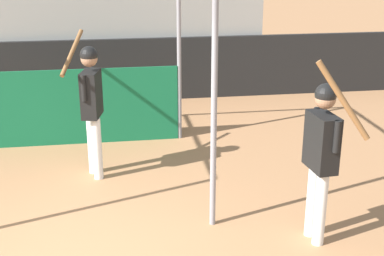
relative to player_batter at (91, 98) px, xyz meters
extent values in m
cube|color=black|center=(-0.27, 3.80, -0.50)|extent=(24.00, 0.12, 1.32)
cube|color=#9E9E99|center=(-0.27, 5.86, 0.52)|extent=(7.60, 4.00, 3.37)
cube|color=#1E6B3D|center=(-1.64, 4.26, 0.20)|extent=(0.45, 0.40, 0.10)
cube|color=#1E6B3D|center=(-1.64, 4.44, 0.43)|extent=(0.45, 0.06, 0.40)
cube|color=#1E6B3D|center=(-1.09, 4.26, 0.20)|extent=(0.45, 0.40, 0.10)
cube|color=#1E6B3D|center=(-1.09, 4.44, 0.43)|extent=(0.45, 0.06, 0.40)
cube|color=#1E6B3D|center=(-0.54, 4.26, 0.20)|extent=(0.45, 0.40, 0.10)
cube|color=#1E6B3D|center=(-0.54, 4.44, 0.43)|extent=(0.45, 0.06, 0.40)
cube|color=#1E6B3D|center=(0.01, 4.26, 0.20)|extent=(0.45, 0.40, 0.10)
cube|color=#1E6B3D|center=(0.01, 4.44, 0.43)|extent=(0.45, 0.06, 0.40)
cube|color=#1E6B3D|center=(0.56, 4.26, 0.20)|extent=(0.45, 0.40, 0.10)
cube|color=#1E6B3D|center=(0.56, 4.44, 0.43)|extent=(0.45, 0.06, 0.40)
cube|color=#1E6B3D|center=(1.11, 4.26, 0.20)|extent=(0.45, 0.40, 0.10)
cube|color=#1E6B3D|center=(1.11, 4.44, 0.43)|extent=(0.45, 0.06, 0.40)
cube|color=#1E6B3D|center=(1.66, 4.26, 0.20)|extent=(0.45, 0.40, 0.10)
cube|color=#1E6B3D|center=(1.66, 4.44, 0.43)|extent=(0.45, 0.06, 0.40)
cube|color=#1E6B3D|center=(2.21, 4.26, 0.20)|extent=(0.45, 0.40, 0.10)
cube|color=#1E6B3D|center=(2.21, 4.44, 0.43)|extent=(0.45, 0.06, 0.40)
cube|color=#1E6B3D|center=(2.76, 4.26, 0.20)|extent=(0.45, 0.40, 0.10)
cube|color=#1E6B3D|center=(2.76, 4.44, 0.43)|extent=(0.45, 0.06, 0.40)
cube|color=#1E6B3D|center=(-1.64, 5.06, 0.60)|extent=(0.45, 0.40, 0.10)
cube|color=#1E6B3D|center=(-1.09, 5.06, 0.60)|extent=(0.45, 0.40, 0.10)
cube|color=#1E6B3D|center=(-0.54, 5.06, 0.60)|extent=(0.45, 0.40, 0.10)
cube|color=#1E6B3D|center=(0.01, 5.06, 0.60)|extent=(0.45, 0.40, 0.10)
cube|color=#1E6B3D|center=(0.56, 5.06, 0.60)|extent=(0.45, 0.40, 0.10)
cube|color=#1E6B3D|center=(1.11, 5.06, 0.60)|extent=(0.45, 0.40, 0.10)
cube|color=#1E6B3D|center=(1.66, 5.06, 0.60)|extent=(0.45, 0.40, 0.10)
cube|color=#1E6B3D|center=(2.21, 5.06, 0.60)|extent=(0.45, 0.40, 0.10)
cube|color=#1E6B3D|center=(2.76, 5.06, 0.60)|extent=(0.45, 0.40, 0.10)
cylinder|color=gray|center=(1.41, -1.65, 0.35)|extent=(0.07, 0.07, 3.03)
cylinder|color=gray|center=(1.41, 1.36, 0.35)|extent=(0.07, 0.07, 3.03)
cube|color=#14663D|center=(-0.28, 1.34, -0.52)|extent=(3.31, 0.03, 1.28)
cylinder|color=white|center=(0.05, -0.12, -0.71)|extent=(0.15, 0.15, 0.91)
cylinder|color=white|center=(-0.03, 0.10, -0.71)|extent=(0.15, 0.15, 0.91)
cube|color=black|center=(0.01, -0.01, 0.07)|extent=(0.31, 0.48, 0.64)
sphere|color=#A37556|center=(0.01, -0.01, 0.56)|extent=(0.23, 0.23, 0.23)
sphere|color=black|center=(0.01, -0.01, 0.61)|extent=(0.24, 0.24, 0.24)
cylinder|color=black|center=(-0.08, -0.23, 0.21)|extent=(0.08, 0.08, 0.35)
cylinder|color=black|center=(0.01, 0.23, 0.21)|extent=(0.08, 0.08, 0.35)
cylinder|color=brown|center=(-0.24, 0.31, 0.59)|extent=(0.33, 0.72, 0.55)
sphere|color=brown|center=(0.10, 0.18, 0.34)|extent=(0.08, 0.08, 0.08)
cylinder|color=white|center=(2.48, -2.07, -0.72)|extent=(0.14, 0.14, 0.88)
cylinder|color=white|center=(2.50, -2.27, -0.72)|extent=(0.14, 0.14, 0.88)
cube|color=black|center=(2.49, -2.17, 0.03)|extent=(0.26, 0.46, 0.62)
sphere|color=#A37556|center=(2.49, -2.17, 0.51)|extent=(0.22, 0.22, 0.22)
sphere|color=black|center=(2.49, -2.17, 0.56)|extent=(0.23, 0.23, 0.23)
cylinder|color=black|center=(2.51, -1.94, 0.17)|extent=(0.08, 0.08, 0.34)
cylinder|color=black|center=(2.55, -2.40, 0.17)|extent=(0.08, 0.08, 0.34)
cylinder|color=brown|center=(2.51, -2.55, 0.60)|extent=(0.57, 0.25, 0.79)
sphere|color=brown|center=(2.60, -2.30, 0.22)|extent=(0.08, 0.08, 0.08)
camera|label=1|loc=(0.30, -7.25, 2.07)|focal=50.00mm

